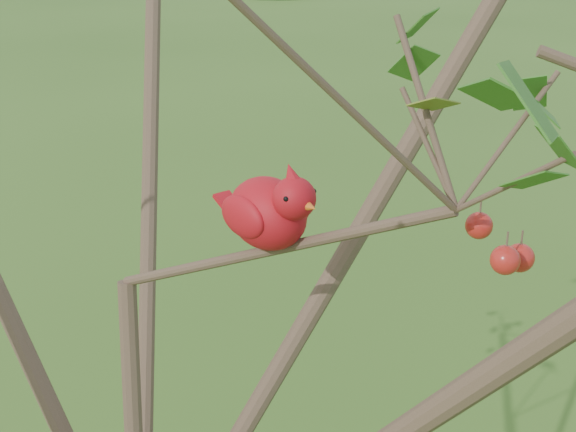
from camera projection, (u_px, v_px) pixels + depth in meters
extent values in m
sphere|color=#B21E18|center=(520.00, 258.00, 1.09)|extent=(0.04, 0.04, 0.04)
sphere|color=#B21E18|center=(479.00, 226.00, 1.16)|extent=(0.04, 0.04, 0.04)
sphere|color=#B21E18|center=(505.00, 260.00, 1.05)|extent=(0.04, 0.04, 0.04)
ellipsoid|color=#AA0E16|center=(267.00, 213.00, 1.25)|extent=(0.18, 0.16, 0.12)
sphere|color=#AA0E16|center=(294.00, 198.00, 1.19)|extent=(0.09, 0.09, 0.07)
cone|color=#AA0E16|center=(292.00, 176.00, 1.18)|extent=(0.06, 0.05, 0.05)
cone|color=#D85914|center=(309.00, 206.00, 1.17)|extent=(0.04, 0.03, 0.02)
ellipsoid|color=black|center=(304.00, 205.00, 1.18)|extent=(0.03, 0.04, 0.03)
cube|color=#AA0E16|center=(236.00, 212.00, 1.32)|extent=(0.09, 0.07, 0.05)
ellipsoid|color=#AA0E16|center=(287.00, 204.00, 1.28)|extent=(0.11, 0.07, 0.07)
ellipsoid|color=#AA0E16|center=(243.00, 217.00, 1.23)|extent=(0.11, 0.07, 0.07)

